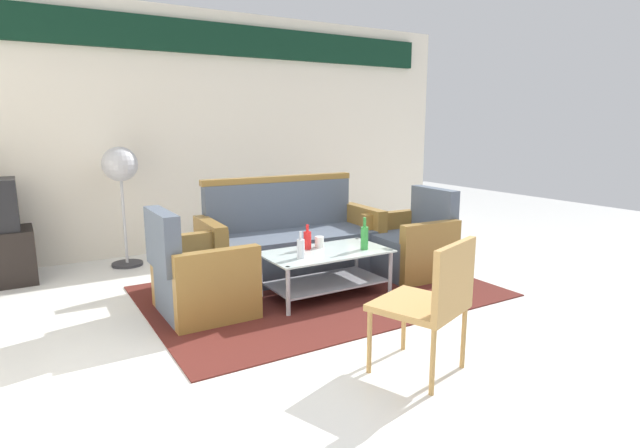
% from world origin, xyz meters
% --- Properties ---
extents(ground_plane, '(14.00, 14.00, 0.00)m').
position_xyz_m(ground_plane, '(0.00, 0.00, 0.00)').
color(ground_plane, white).
extents(wall_back, '(6.52, 0.19, 2.80)m').
position_xyz_m(wall_back, '(0.00, 3.05, 1.48)').
color(wall_back, silver).
rests_on(wall_back, ground).
extents(rug, '(3.00, 2.07, 0.01)m').
position_xyz_m(rug, '(0.02, 0.78, 0.01)').
color(rug, '#511E19').
rests_on(rug, ground).
extents(couch, '(1.83, 0.82, 0.96)m').
position_xyz_m(couch, '(0.07, 1.42, 0.32)').
color(couch, '#4C5666').
rests_on(couch, rug).
extents(armchair_left, '(0.70, 0.76, 0.85)m').
position_xyz_m(armchair_left, '(-1.07, 0.82, 0.29)').
color(armchair_left, '#4C5666').
rests_on(armchair_left, rug).
extents(armchair_right, '(0.73, 0.79, 0.85)m').
position_xyz_m(armchair_right, '(1.11, 0.79, 0.29)').
color(armchair_right, '#4C5666').
rests_on(armchair_right, rug).
extents(coffee_table, '(1.10, 0.60, 0.40)m').
position_xyz_m(coffee_table, '(0.01, 0.65, 0.27)').
color(coffee_table, silver).
rests_on(coffee_table, rug).
extents(bottle_red, '(0.07, 0.07, 0.22)m').
position_xyz_m(bottle_red, '(-0.09, 0.80, 0.49)').
color(bottle_red, red).
rests_on(bottle_red, coffee_table).
extents(bottle_green, '(0.07, 0.07, 0.29)m').
position_xyz_m(bottle_green, '(0.33, 0.53, 0.52)').
color(bottle_green, '#2D8C38').
rests_on(bottle_green, coffee_table).
extents(bottle_clear, '(0.06, 0.06, 0.23)m').
position_xyz_m(bottle_clear, '(-0.29, 0.56, 0.50)').
color(bottle_clear, silver).
rests_on(bottle_clear, coffee_table).
extents(cup, '(0.08, 0.08, 0.10)m').
position_xyz_m(cup, '(0.03, 0.80, 0.46)').
color(cup, silver).
rests_on(cup, coffee_table).
extents(pedestal_fan, '(0.36, 0.36, 1.27)m').
position_xyz_m(pedestal_fan, '(-1.30, 2.60, 1.01)').
color(pedestal_fan, '#2D2D33').
rests_on(pedestal_fan, ground).
extents(wicker_chair, '(0.62, 0.62, 0.84)m').
position_xyz_m(wicker_chair, '(-0.20, -0.89, 0.49)').
color(wicker_chair, '#AD844C').
rests_on(wicker_chair, ground).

